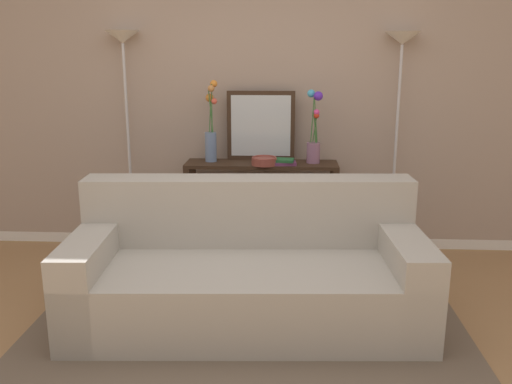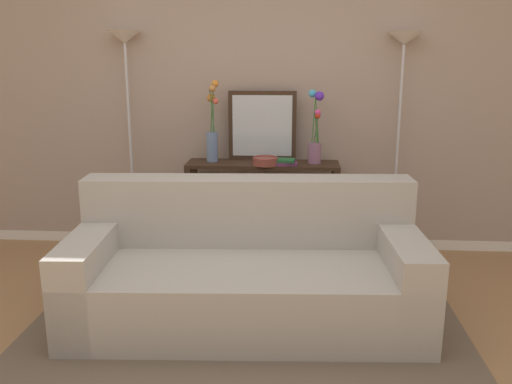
{
  "view_description": "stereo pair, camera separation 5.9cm",
  "coord_description": "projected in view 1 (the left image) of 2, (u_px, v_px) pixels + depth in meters",
  "views": [
    {
      "loc": [
        0.27,
        -2.61,
        1.68
      ],
      "look_at": [
        0.06,
        1.19,
        0.71
      ],
      "focal_mm": 38.22,
      "sensor_mm": 36.0,
      "label": 1
    },
    {
      "loc": [
        0.33,
        -2.61,
        1.68
      ],
      "look_at": [
        0.06,
        1.19,
        0.71
      ],
      "focal_mm": 38.22,
      "sensor_mm": 36.0,
      "label": 2
    }
  ],
  "objects": [
    {
      "name": "ground_plane",
      "position": [
        234.0,
        375.0,
        2.96
      ],
      "size": [
        16.0,
        16.0,
        0.02
      ],
      "primitive_type": "cube",
      "color": "#9E754C"
    },
    {
      "name": "back_wall",
      "position": [
        255.0,
        74.0,
        4.62
      ],
      "size": [
        12.0,
        0.15,
        3.04
      ],
      "color": "white",
      "rests_on": "ground"
    },
    {
      "name": "area_rug",
      "position": [
        247.0,
        329.0,
        3.41
      ],
      "size": [
        2.74,
        1.8,
        0.01
      ],
      "color": "brown",
      "rests_on": "ground"
    },
    {
      "name": "couch",
      "position": [
        248.0,
        274.0,
        3.5
      ],
      "size": [
        2.24,
        1.07,
        0.88
      ],
      "color": "#ADA89E",
      "rests_on": "ground"
    },
    {
      "name": "console_table",
      "position": [
        261.0,
        193.0,
        4.55
      ],
      "size": [
        1.25,
        0.33,
        0.81
      ],
      "color": "#382619",
      "rests_on": "ground"
    },
    {
      "name": "floor_lamp_left",
      "position": [
        125.0,
        81.0,
        4.5
      ],
      "size": [
        0.28,
        0.28,
        1.87
      ],
      "color": "silver",
      "rests_on": "ground"
    },
    {
      "name": "floor_lamp_right",
      "position": [
        400.0,
        83.0,
        4.39
      ],
      "size": [
        0.28,
        0.28,
        1.85
      ],
      "color": "silver",
      "rests_on": "ground"
    },
    {
      "name": "wall_mirror",
      "position": [
        261.0,
        126.0,
        4.54
      ],
      "size": [
        0.57,
        0.02,
        0.58
      ],
      "color": "#382619",
      "rests_on": "console_table"
    },
    {
      "name": "vase_tall_flowers",
      "position": [
        211.0,
        132.0,
        4.49
      ],
      "size": [
        0.11,
        0.13,
        0.67
      ],
      "color": "#6B84AD",
      "rests_on": "console_table"
    },
    {
      "name": "vase_short_flowers",
      "position": [
        314.0,
        136.0,
        4.43
      ],
      "size": [
        0.12,
        0.12,
        0.59
      ],
      "color": "gray",
      "rests_on": "console_table"
    },
    {
      "name": "fruit_bowl",
      "position": [
        264.0,
        161.0,
        4.39
      ],
      "size": [
        0.2,
        0.2,
        0.07
      ],
      "color": "brown",
      "rests_on": "console_table"
    },
    {
      "name": "book_stack",
      "position": [
        285.0,
        162.0,
        4.4
      ],
      "size": [
        0.19,
        0.16,
        0.05
      ],
      "color": "#6B3360",
      "rests_on": "console_table"
    },
    {
      "name": "book_row_under_console",
      "position": [
        221.0,
        248.0,
        4.69
      ],
      "size": [
        0.33,
        0.18,
        0.12
      ],
      "color": "#1E7075",
      "rests_on": "ground"
    }
  ]
}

